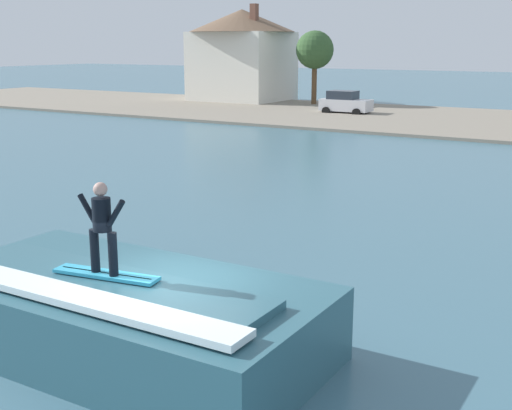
% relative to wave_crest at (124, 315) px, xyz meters
% --- Properties ---
extents(ground_plane, '(260.00, 260.00, 0.00)m').
position_rel_wave_crest_xyz_m(ground_plane, '(0.67, 0.58, -0.71)').
color(ground_plane, '#3F6878').
extents(wave_crest, '(7.22, 3.66, 1.50)m').
position_rel_wave_crest_xyz_m(wave_crest, '(0.00, 0.00, 0.00)').
color(wave_crest, '#31606E').
rests_on(wave_crest, ground_plane).
extents(surfboard, '(2.01, 0.69, 0.06)m').
position_rel_wave_crest_xyz_m(surfboard, '(-0.13, -0.26, 0.82)').
color(surfboard, '#33A5CC').
rests_on(surfboard, wave_crest).
extents(surfer, '(1.04, 0.32, 1.61)m').
position_rel_wave_crest_xyz_m(surfer, '(-0.12, -0.30, 1.75)').
color(surfer, black).
rests_on(surfer, surfboard).
extents(car_near_shore, '(3.88, 2.07, 1.86)m').
position_rel_wave_crest_xyz_m(car_near_shore, '(-13.33, 40.31, 0.24)').
color(car_near_shore, silver).
rests_on(car_near_shore, ground_plane).
extents(house_with_chimney, '(9.95, 9.95, 8.88)m').
position_rel_wave_crest_xyz_m(house_with_chimney, '(-26.64, 46.52, 3.99)').
color(house_with_chimney, silver).
rests_on(house_with_chimney, ground_plane).
extents(tree_tall_bare, '(3.30, 3.30, 6.52)m').
position_rel_wave_crest_xyz_m(tree_tall_bare, '(-18.77, 45.93, 4.11)').
color(tree_tall_bare, brown).
rests_on(tree_tall_bare, ground_plane).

